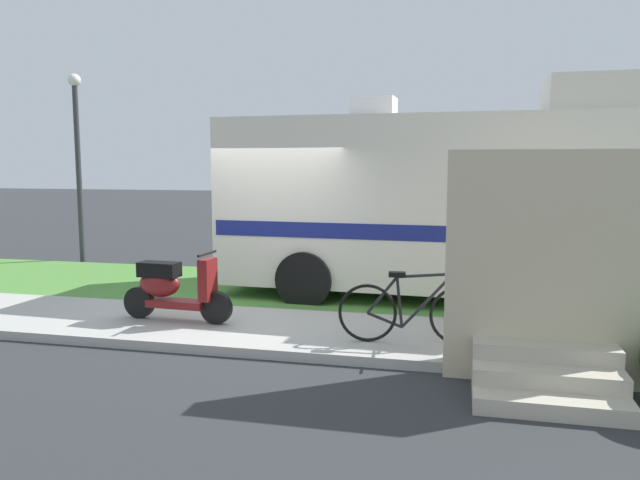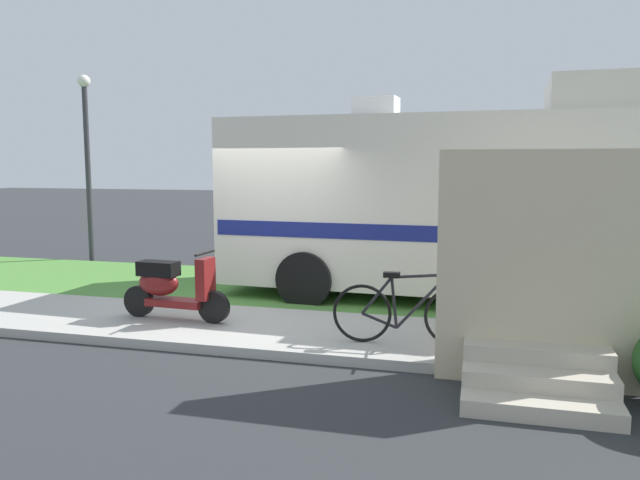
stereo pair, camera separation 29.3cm
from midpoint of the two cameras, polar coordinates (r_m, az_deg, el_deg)
name	(u,v)px [view 2 (the right image)]	position (r m, az deg, el deg)	size (l,w,h in m)	color
ground_plane	(258,311)	(9.55, -4.88, -6.60)	(80.00, 80.00, 0.00)	#2D3033
sidewalk	(227,327)	(8.46, -7.66, -8.04)	(24.00, 2.00, 0.12)	#ADAAA3
grass_strip	(288,290)	(10.93, -2.20, -4.62)	(24.00, 3.40, 0.08)	#4C8438
motorhome_rv	(444,200)	(10.25, 12.20, 3.60)	(6.96, 2.78, 3.49)	silver
scooter	(171,287)	(8.68, -12.69, -4.24)	(1.62, 0.50, 0.97)	black
bicycle	(408,312)	(7.42, 9.27, -6.61)	(1.79, 0.52, 0.91)	black
pickup_truck_near	(430,218)	(14.47, 10.76, 1.99)	(5.32, 2.34, 1.89)	maroon
porch_steps	(538,293)	(6.60, 20.74, -4.65)	(2.00, 1.26, 2.40)	#BCB29E
bottle_green	(622,344)	(7.88, 27.16, -8.59)	(0.08, 0.08, 0.27)	#B2B2B7
street_lamp_post	(87,150)	(15.06, -20.26, 7.87)	(0.28, 0.28, 4.24)	#333338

